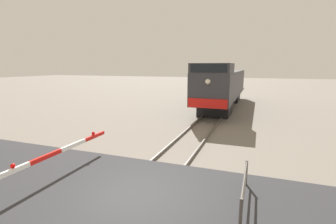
% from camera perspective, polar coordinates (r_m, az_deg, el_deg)
% --- Properties ---
extents(ground_plane, '(160.00, 160.00, 0.00)m').
position_cam_1_polar(ground_plane, '(7.74, -7.79, -19.79)').
color(ground_plane, slate).
extents(rail_track_left, '(0.08, 80.00, 0.15)m').
position_cam_1_polar(rail_track_left, '(8.03, -12.58, -18.16)').
color(rail_track_left, '#59544C').
rests_on(rail_track_left, ground_plane).
extents(rail_track_right, '(0.08, 80.00, 0.15)m').
position_cam_1_polar(rail_track_right, '(7.43, -2.58, -20.41)').
color(rail_track_right, '#59544C').
rests_on(rail_track_right, ground_plane).
extents(road_surface, '(36.00, 5.46, 0.16)m').
position_cam_1_polar(road_surface, '(7.70, -7.81, -19.28)').
color(road_surface, '#2D2D30').
rests_on(road_surface, ground_plane).
extents(locomotive, '(2.84, 15.59, 4.09)m').
position_cam_1_polar(locomotive, '(24.17, 12.54, 6.00)').
color(locomotive, black).
rests_on(locomotive, ground_plane).
extents(guard_railing, '(0.08, 2.51, 0.95)m').
position_cam_1_polar(guard_railing, '(7.38, 17.10, -16.33)').
color(guard_railing, '#4C4742').
rests_on(guard_railing, ground_plane).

